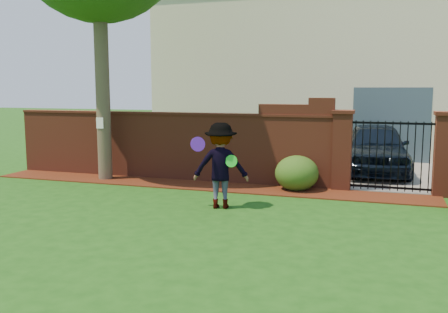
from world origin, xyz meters
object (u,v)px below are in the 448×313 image
(frisbee_green, at_px, (231,161))
(car, at_px, (376,149))
(man, at_px, (220,166))
(frisbee_purple, at_px, (198,144))

(frisbee_green, bearing_deg, car, 63.55)
(man, bearing_deg, frisbee_green, 145.51)
(frisbee_purple, bearing_deg, car, 59.82)
(frisbee_purple, xyz_separation_m, frisbee_green, (0.60, 0.27, -0.34))
(man, relative_size, frisbee_purple, 5.98)
(car, distance_m, frisbee_purple, 6.39)
(car, height_order, man, man)
(car, relative_size, man, 2.42)
(car, bearing_deg, frisbee_green, -121.55)
(car, height_order, frisbee_green, car)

